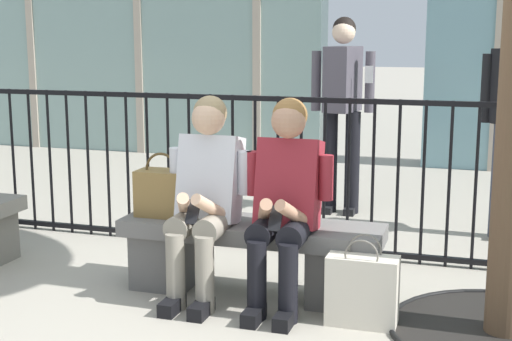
{
  "coord_description": "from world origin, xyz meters",
  "views": [
    {
      "loc": [
        1.32,
        -4.1,
        1.58
      ],
      "look_at": [
        0.0,
        0.1,
        0.75
      ],
      "focal_mm": 51.55,
      "sensor_mm": 36.0,
      "label": 1
    }
  ],
  "objects_px": {
    "seated_person_companion": "(285,197)",
    "shopping_bag": "(362,290)",
    "stone_bench": "(251,251)",
    "bystander_further_back": "(342,100)",
    "handbag_on_bench": "(162,192)",
    "seated_person_with_phone": "(205,192)"
  },
  "relations": [
    {
      "from": "seated_person_with_phone",
      "to": "stone_bench",
      "type": "bearing_deg",
      "value": 27.66
    },
    {
      "from": "handbag_on_bench",
      "to": "seated_person_companion",
      "type": "bearing_deg",
      "value": -8.18
    },
    {
      "from": "seated_person_with_phone",
      "to": "bystander_further_back",
      "type": "relative_size",
      "value": 0.71
    },
    {
      "from": "seated_person_companion",
      "to": "bystander_further_back",
      "type": "distance_m",
      "value": 2.37
    },
    {
      "from": "stone_bench",
      "to": "handbag_on_bench",
      "type": "height_order",
      "value": "handbag_on_bench"
    },
    {
      "from": "stone_bench",
      "to": "seated_person_with_phone",
      "type": "relative_size",
      "value": 1.32
    },
    {
      "from": "stone_bench",
      "to": "bystander_further_back",
      "type": "bearing_deg",
      "value": 86.78
    },
    {
      "from": "stone_bench",
      "to": "handbag_on_bench",
      "type": "relative_size",
      "value": 4.0
    },
    {
      "from": "seated_person_companion",
      "to": "shopping_bag",
      "type": "bearing_deg",
      "value": -18.47
    },
    {
      "from": "stone_bench",
      "to": "shopping_bag",
      "type": "height_order",
      "value": "shopping_bag"
    },
    {
      "from": "seated_person_companion",
      "to": "shopping_bag",
      "type": "height_order",
      "value": "seated_person_companion"
    },
    {
      "from": "shopping_bag",
      "to": "bystander_further_back",
      "type": "bearing_deg",
      "value": 103.61
    },
    {
      "from": "bystander_further_back",
      "to": "seated_person_companion",
      "type": "bearing_deg",
      "value": -87.04
    },
    {
      "from": "stone_bench",
      "to": "shopping_bag",
      "type": "xyz_separation_m",
      "value": [
        0.73,
        -0.29,
        -0.07
      ]
    },
    {
      "from": "shopping_bag",
      "to": "bystander_further_back",
      "type": "distance_m",
      "value": 2.7
    },
    {
      "from": "seated_person_with_phone",
      "to": "bystander_further_back",
      "type": "xyz_separation_m",
      "value": [
        0.37,
        2.34,
        0.35
      ]
    },
    {
      "from": "seated_person_with_phone",
      "to": "handbag_on_bench",
      "type": "xyz_separation_m",
      "value": [
        -0.33,
        0.12,
        -0.05
      ]
    },
    {
      "from": "handbag_on_bench",
      "to": "shopping_bag",
      "type": "relative_size",
      "value": 0.8
    },
    {
      "from": "stone_bench",
      "to": "bystander_further_back",
      "type": "relative_size",
      "value": 0.94
    },
    {
      "from": "seated_person_with_phone",
      "to": "seated_person_companion",
      "type": "xyz_separation_m",
      "value": [
        0.49,
        0.0,
        0.0
      ]
    },
    {
      "from": "seated_person_companion",
      "to": "handbag_on_bench",
      "type": "xyz_separation_m",
      "value": [
        -0.83,
        0.12,
        -0.05
      ]
    },
    {
      "from": "seated_person_with_phone",
      "to": "shopping_bag",
      "type": "relative_size",
      "value": 2.43
    }
  ]
}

